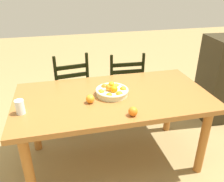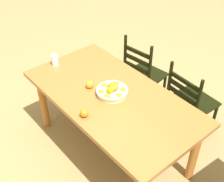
{
  "view_description": "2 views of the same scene",
  "coord_description": "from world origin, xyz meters",
  "px_view_note": "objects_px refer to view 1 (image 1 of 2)",
  "views": [
    {
      "loc": [
        -0.46,
        -1.87,
        1.78
      ],
      "look_at": [
        -0.01,
        0.01,
        0.81
      ],
      "focal_mm": 37.32,
      "sensor_mm": 36.0,
      "label": 1
    },
    {
      "loc": [
        1.72,
        -1.44,
        2.62
      ],
      "look_at": [
        -0.01,
        0.01,
        0.81
      ],
      "focal_mm": 48.46,
      "sensor_mm": 36.0,
      "label": 2
    }
  ],
  "objects_px": {
    "fruit_bowl": "(112,91)",
    "drinking_glass": "(20,107)",
    "dining_table": "(113,104)",
    "chair_by_cabinet": "(72,92)",
    "orange_loose_0": "(133,111)",
    "orange_loose_1": "(90,99)",
    "chair_near_window": "(124,86)"
  },
  "relations": [
    {
      "from": "dining_table",
      "to": "orange_loose_0",
      "type": "bearing_deg",
      "value": -79.49
    },
    {
      "from": "orange_loose_0",
      "to": "dining_table",
      "type": "bearing_deg",
      "value": 100.51
    },
    {
      "from": "orange_loose_0",
      "to": "drinking_glass",
      "type": "xyz_separation_m",
      "value": [
        -0.87,
        0.24,
        0.02
      ]
    },
    {
      "from": "fruit_bowl",
      "to": "orange_loose_0",
      "type": "xyz_separation_m",
      "value": [
        0.08,
        -0.39,
        -0.01
      ]
    },
    {
      "from": "chair_near_window",
      "to": "orange_loose_1",
      "type": "xyz_separation_m",
      "value": [
        -0.58,
        -0.91,
        0.36
      ]
    },
    {
      "from": "orange_loose_1",
      "to": "drinking_glass",
      "type": "distance_m",
      "value": 0.57
    },
    {
      "from": "fruit_bowl",
      "to": "chair_by_cabinet",
      "type": "bearing_deg",
      "value": 113.41
    },
    {
      "from": "dining_table",
      "to": "chair_near_window",
      "type": "height_order",
      "value": "chair_near_window"
    },
    {
      "from": "dining_table",
      "to": "chair_by_cabinet",
      "type": "height_order",
      "value": "chair_by_cabinet"
    },
    {
      "from": "orange_loose_1",
      "to": "fruit_bowl",
      "type": "bearing_deg",
      "value": 24.73
    },
    {
      "from": "chair_by_cabinet",
      "to": "orange_loose_0",
      "type": "height_order",
      "value": "chair_by_cabinet"
    },
    {
      "from": "chair_near_window",
      "to": "fruit_bowl",
      "type": "distance_m",
      "value": 0.95
    },
    {
      "from": "orange_loose_0",
      "to": "orange_loose_1",
      "type": "distance_m",
      "value": 0.41
    },
    {
      "from": "chair_by_cabinet",
      "to": "orange_loose_0",
      "type": "xyz_separation_m",
      "value": [
        0.42,
        -1.17,
        0.35
      ]
    },
    {
      "from": "fruit_bowl",
      "to": "orange_loose_1",
      "type": "xyz_separation_m",
      "value": [
        -0.22,
        -0.1,
        -0.01
      ]
    },
    {
      "from": "chair_near_window",
      "to": "orange_loose_1",
      "type": "relative_size",
      "value": 12.42
    },
    {
      "from": "orange_loose_0",
      "to": "drinking_glass",
      "type": "distance_m",
      "value": 0.91
    },
    {
      "from": "dining_table",
      "to": "drinking_glass",
      "type": "bearing_deg",
      "value": -170.42
    },
    {
      "from": "fruit_bowl",
      "to": "dining_table",
      "type": "bearing_deg",
      "value": -47.71
    },
    {
      "from": "chair_near_window",
      "to": "dining_table",
      "type": "bearing_deg",
      "value": 70.08
    },
    {
      "from": "orange_loose_0",
      "to": "chair_near_window",
      "type": "bearing_deg",
      "value": 76.82
    },
    {
      "from": "fruit_bowl",
      "to": "drinking_glass",
      "type": "xyz_separation_m",
      "value": [
        -0.79,
        -0.15,
        0.02
      ]
    },
    {
      "from": "fruit_bowl",
      "to": "drinking_glass",
      "type": "bearing_deg",
      "value": -169.59
    },
    {
      "from": "chair_by_cabinet",
      "to": "orange_loose_1",
      "type": "height_order",
      "value": "chair_by_cabinet"
    },
    {
      "from": "fruit_bowl",
      "to": "orange_loose_1",
      "type": "height_order",
      "value": "fruit_bowl"
    },
    {
      "from": "orange_loose_0",
      "to": "drinking_glass",
      "type": "height_order",
      "value": "drinking_glass"
    },
    {
      "from": "chair_near_window",
      "to": "fruit_bowl",
      "type": "bearing_deg",
      "value": 69.27
    },
    {
      "from": "dining_table",
      "to": "drinking_glass",
      "type": "height_order",
      "value": "drinking_glass"
    },
    {
      "from": "chair_near_window",
      "to": "orange_loose_0",
      "type": "relative_size",
      "value": 12.43
    },
    {
      "from": "dining_table",
      "to": "orange_loose_1",
      "type": "xyz_separation_m",
      "value": [
        -0.23,
        -0.09,
        0.14
      ]
    },
    {
      "from": "chair_by_cabinet",
      "to": "fruit_bowl",
      "type": "relative_size",
      "value": 3.21
    },
    {
      "from": "dining_table",
      "to": "orange_loose_1",
      "type": "height_order",
      "value": "orange_loose_1"
    }
  ]
}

